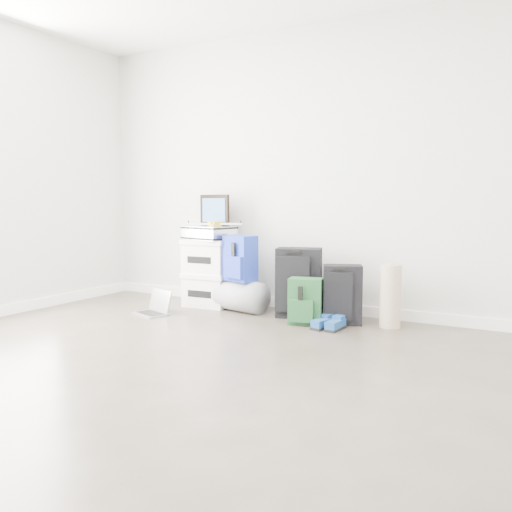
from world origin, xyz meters
The scene contains 14 objects.
ground centered at (0.00, 0.00, 0.00)m, with size 5.00×5.00×0.00m, color #362F27.
room_envelope centered at (0.00, 0.02, 1.72)m, with size 4.52×5.02×2.71m.
boxes_stack centered at (-0.84, 2.22, 0.34)m, with size 0.50×0.41×0.68m.
briefcase centered at (-0.84, 2.22, 0.75)m, with size 0.46×0.34×0.13m, color #B2B2B7.
painting centered at (-0.84, 2.31, 0.97)m, with size 0.41×0.14×0.32m.
drone centered at (-0.76, 2.20, 0.84)m, with size 0.49×0.49×0.05m.
duffel_bag centered at (-0.41, 2.13, 0.15)m, with size 0.30×0.30×0.49m, color #94959C.
blue_backpack centered at (-0.41, 2.10, 0.51)m, with size 0.35×0.30×0.44m.
large_suitcase centered at (0.17, 2.18, 0.32)m, with size 0.46×0.38×0.64m.
green_backpack centered at (0.35, 1.93, 0.19)m, with size 0.32×0.27×0.40m.
carry_on centered at (0.62, 2.10, 0.26)m, with size 0.38×0.32×0.52m.
shoes centered at (0.60, 1.87, 0.04)m, with size 0.24×0.26×0.08m.
rolled_rug centered at (1.02, 2.19, 0.27)m, with size 0.18×0.18×0.54m, color gray.
laptop centered at (-1.07, 1.62, 0.05)m, with size 0.37×0.32×0.23m.
Camera 1 is at (2.23, -2.30, 1.08)m, focal length 38.00 mm.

